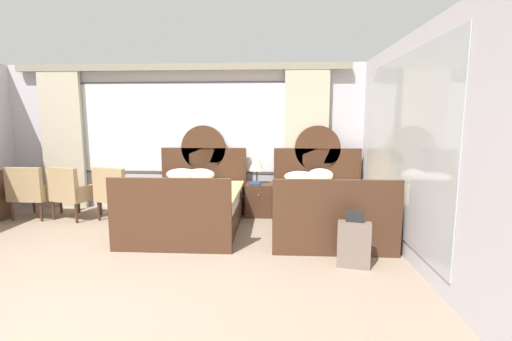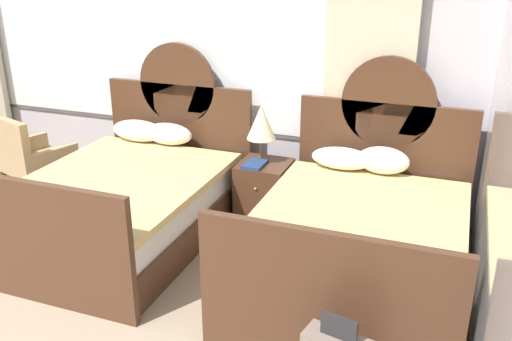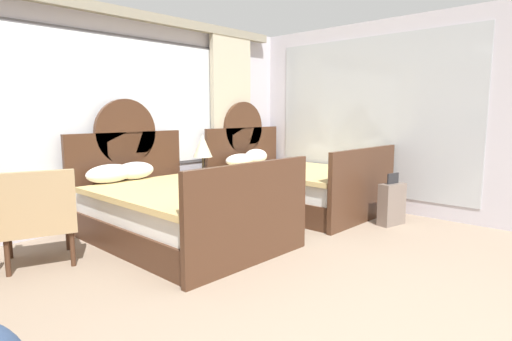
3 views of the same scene
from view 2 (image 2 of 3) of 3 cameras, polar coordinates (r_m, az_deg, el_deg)
wall_back_window at (r=5.99m, az=-10.93°, el=11.60°), size 6.66×0.22×2.70m
wall_right_mirror at (r=3.04m, az=24.52°, el=-0.92°), size 0.08×4.46×2.70m
bed_near_window at (r=5.11m, az=-13.06°, el=-2.87°), size 1.57×2.22×1.58m
bed_near_mirror at (r=4.39m, az=10.45°, el=-6.89°), size 1.57×2.22×1.58m
nightstand_between_beds at (r=5.28m, az=0.85°, el=-2.14°), size 0.46×0.49×0.57m
table_lamp_on_nightstand at (r=5.09m, az=0.54°, el=4.88°), size 0.27×0.27×0.54m
book_on_nightstand at (r=5.11m, az=-0.13°, el=0.66°), size 0.18×0.26×0.03m
armchair_by_window_left at (r=6.07m, az=-22.08°, el=1.39°), size 0.78×0.78×0.91m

